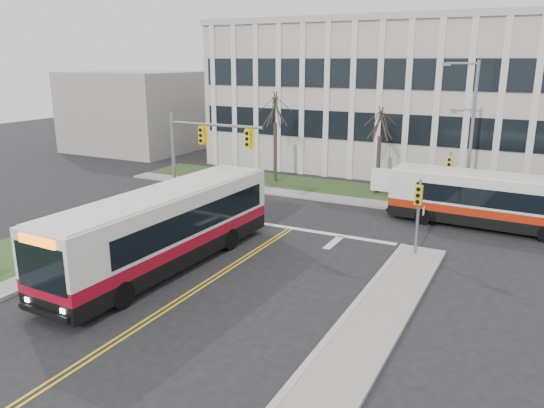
{
  "coord_description": "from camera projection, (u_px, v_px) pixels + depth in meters",
  "views": [
    {
      "loc": [
        12.06,
        -17.69,
        9.23
      ],
      "look_at": [
        -0.01,
        5.81,
        2.0
      ],
      "focal_mm": 35.0,
      "sensor_mm": 36.0,
      "label": 1
    }
  ],
  "objects": [
    {
      "name": "streetlight",
      "position": [
        469.0,
        129.0,
        31.92
      ],
      "size": [
        2.15,
        0.25,
        9.2
      ],
      "color": "slate",
      "rests_on": "ground"
    },
    {
      "name": "building_lawn",
      "position": [
        419.0,
        198.0,
        36.16
      ],
      "size": [
        44.0,
        5.0,
        0.12
      ],
      "primitive_type": "cube",
      "color": "#2D461E",
      "rests_on": "ground"
    },
    {
      "name": "sidewalk_cross",
      "position": [
        409.0,
        208.0,
        33.75
      ],
      "size": [
        44.0,
        1.6,
        0.14
      ],
      "primitive_type": "cube",
      "color": "#9E9B93",
      "rests_on": "ground"
    },
    {
      "name": "bus_cross",
      "position": [
        494.0,
        203.0,
        29.5
      ],
      "size": [
        11.47,
        3.04,
        3.03
      ],
      "primitive_type": null,
      "rotation": [
        0.0,
        0.0,
        -1.62
      ],
      "color": "silver",
      "rests_on": "ground"
    },
    {
      "name": "sidewalk_west",
      "position": [
        0.0,
        291.0,
        21.71
      ],
      "size": [
        1.2,
        26.0,
        0.14
      ],
      "primitive_type": "cube",
      "color": "#9E9B93",
      "rests_on": "ground"
    },
    {
      "name": "tree_left",
      "position": [
        275.0,
        111.0,
        39.57
      ],
      "size": [
        1.8,
        1.8,
        7.7
      ],
      "color": "#42352B",
      "rests_on": "ground"
    },
    {
      "name": "office_building",
      "position": [
        455.0,
        99.0,
        44.89
      ],
      "size": [
        40.0,
        16.0,
        12.0
      ],
      "primitive_type": "cube",
      "color": "beige",
      "rests_on": "ground"
    },
    {
      "name": "ground",
      "position": [
        211.0,
        280.0,
        22.93
      ],
      "size": [
        120.0,
        120.0,
        0.0
      ],
      "primitive_type": "plane",
      "color": "black",
      "rests_on": "ground"
    },
    {
      "name": "newspaper_box_blue",
      "position": [
        33.0,
        270.0,
        22.8
      ],
      "size": [
        0.53,
        0.49,
        0.95
      ],
      "primitive_type": "cube",
      "rotation": [
        0.0,
        0.0,
        0.08
      ],
      "color": "navy",
      "rests_on": "ground"
    },
    {
      "name": "signal_pole_near",
      "position": [
        418.0,
        207.0,
        25.02
      ],
      "size": [
        0.34,
        0.39,
        3.8
      ],
      "color": "slate",
      "rests_on": "ground"
    },
    {
      "name": "sidewalk_east",
      "position": [
        332.0,
        387.0,
        15.32
      ],
      "size": [
        2.0,
        26.0,
        0.14
      ],
      "primitive_type": "cube",
      "color": "#9E9B93",
      "rests_on": "ground"
    },
    {
      "name": "directory_sign",
      "position": [
        382.0,
        180.0,
        36.54
      ],
      "size": [
        1.5,
        0.12,
        2.0
      ],
      "color": "slate",
      "rests_on": "ground"
    },
    {
      "name": "signal_pole_far",
      "position": [
        449.0,
        173.0,
        32.31
      ],
      "size": [
        0.34,
        0.39,
        3.8
      ],
      "color": "slate",
      "rests_on": "ground"
    },
    {
      "name": "tree_mid",
      "position": [
        380.0,
        125.0,
        36.38
      ],
      "size": [
        1.8,
        1.8,
        6.82
      ],
      "color": "#42352B",
      "rests_on": "ground"
    },
    {
      "name": "bus_main",
      "position": [
        165.0,
        230.0,
        23.99
      ],
      "size": [
        3.26,
        13.19,
        3.5
      ],
      "primitive_type": null,
      "rotation": [
        0.0,
        0.0,
        -0.03
      ],
      "color": "silver",
      "rests_on": "ground"
    },
    {
      "name": "mast_arm_signal",
      "position": [
        196.0,
        149.0,
        30.43
      ],
      "size": [
        6.11,
        0.38,
        6.2
      ],
      "color": "slate",
      "rests_on": "ground"
    },
    {
      "name": "building_annex",
      "position": [
        140.0,
        111.0,
        55.64
      ],
      "size": [
        12.0,
        12.0,
        8.0
      ],
      "primitive_type": "cube",
      "color": "#9E9B93",
      "rests_on": "ground"
    }
  ]
}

